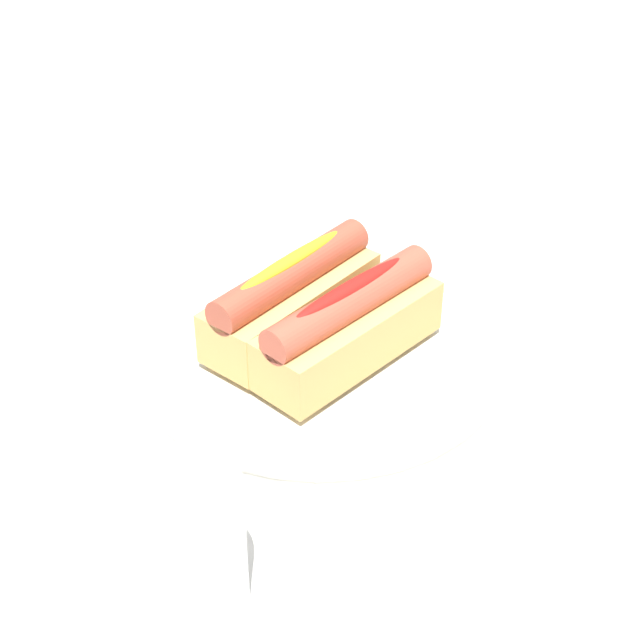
# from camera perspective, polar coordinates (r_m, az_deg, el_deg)

# --- Properties ---
(ground_plane) EXTENTS (2.40, 2.40, 0.00)m
(ground_plane) POSITION_cam_1_polar(r_m,az_deg,el_deg) (0.74, -0.51, -2.70)
(ground_plane) COLOR beige
(serving_bowl) EXTENTS (0.27, 0.27, 0.03)m
(serving_bowl) POSITION_cam_1_polar(r_m,az_deg,el_deg) (0.72, 0.00, -2.23)
(serving_bowl) COLOR silver
(serving_bowl) RESTS_ON ground_plane
(hotdog_front) EXTENTS (0.16, 0.09, 0.06)m
(hotdog_front) POSITION_cam_1_polar(r_m,az_deg,el_deg) (0.71, -1.67, 1.34)
(hotdog_front) COLOR tan
(hotdog_front) RESTS_ON serving_bowl
(hotdog_back) EXTENTS (0.16, 0.10, 0.06)m
(hotdog_back) POSITION_cam_1_polar(r_m,az_deg,el_deg) (0.68, 1.74, -0.32)
(hotdog_back) COLOR tan
(hotdog_back) RESTS_ON serving_bowl
(water_glass) EXTENTS (0.07, 0.07, 0.09)m
(water_glass) POSITION_cam_1_polar(r_m,az_deg,el_deg) (0.56, -7.87, -13.25)
(water_glass) COLOR white
(water_glass) RESTS_ON ground_plane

